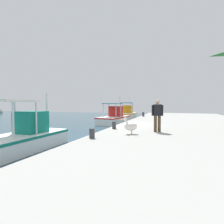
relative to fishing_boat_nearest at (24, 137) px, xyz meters
name	(u,v)px	position (x,y,z in m)	size (l,w,h in m)	color
quay_pier	(194,134)	(5.39, -8.20, -0.24)	(36.00, 10.00, 0.80)	#9E9E99
fishing_boat_nearest	(24,137)	(0.00, 0.00, 0.00)	(4.72, 2.09, 2.91)	white
fishing_boat_second	(114,118)	(12.10, -0.60, 0.03)	(4.99, 2.79, 3.22)	white
fishing_boat_third	(127,114)	(18.71, -0.48, 0.07)	(5.01, 2.60, 3.34)	silver
pelican	(131,126)	(1.76, -4.98, 0.56)	(0.55, 0.96, 0.82)	tan
fisherman_standing	(157,114)	(2.79, -6.17, 1.09)	(0.32, 0.58, 1.70)	#4C3823
mooring_bollard_second	(92,133)	(0.19, -3.65, 0.37)	(0.24, 0.24, 0.42)	#333338
mooring_bollard_third	(114,125)	(3.15, -3.65, 0.38)	(0.24, 0.24, 0.43)	#333338
mooring_bollard_fourth	(143,114)	(13.96, -3.65, 0.42)	(0.26, 0.26, 0.52)	#333338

